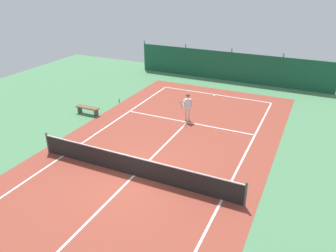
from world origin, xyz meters
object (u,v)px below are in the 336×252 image
tennis_ball_near_player (221,112)px  water_bottle (119,100)px  tennis_player (187,106)px  tennis_net (134,166)px  parked_car (212,62)px  courtside_bench (88,109)px  tennis_ball_midcourt (220,132)px

tennis_ball_near_player → water_bottle: 7.14m
tennis_player → tennis_ball_near_player: tennis_player is taller
tennis_net → tennis_ball_near_player: size_ratio=153.33×
parked_car → courtside_bench: bearing=76.2°
tennis_player → parked_car: size_ratio=0.38×
tennis_player → courtside_bench: bearing=1.4°
tennis_ball_near_player → parked_car: 9.92m
tennis_ball_midcourt → tennis_net: bearing=-110.6°
courtside_bench → tennis_ball_midcourt: bearing=6.6°
tennis_ball_near_player → tennis_player: bearing=-126.1°
tennis_net → parked_car: (-2.32, 17.96, 0.33)m
tennis_player → tennis_ball_midcourt: tennis_player is taller
water_bottle → tennis_ball_midcourt: bearing=-12.1°
tennis_player → water_bottle: (-5.51, 0.85, -0.84)m
water_bottle → parked_car: bearing=72.2°
tennis_ball_midcourt → water_bottle: 8.05m
water_bottle → tennis_player: bearing=-8.8°
tennis_ball_near_player → water_bottle: bearing=-170.1°
tennis_net → tennis_player: size_ratio=6.17×
tennis_player → tennis_ball_midcourt: size_ratio=24.85×
tennis_net → tennis_player: tennis_player is taller
tennis_ball_near_player → tennis_ball_midcourt: size_ratio=1.00×
tennis_ball_midcourt → water_bottle: bearing=167.9°
tennis_ball_midcourt → parked_car: bearing=110.6°
tennis_player → courtside_bench: 6.46m
courtside_bench → water_bottle: courtside_bench is taller
water_bottle → tennis_ball_near_player: bearing=9.9°
parked_car → courtside_bench: (-3.99, -13.07, -0.46)m
tennis_ball_near_player → courtside_bench: courtside_bench is taller
courtside_bench → water_bottle: bearing=76.3°
tennis_net → parked_car: bearing=97.4°
tennis_player → tennis_ball_midcourt: bearing=145.6°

